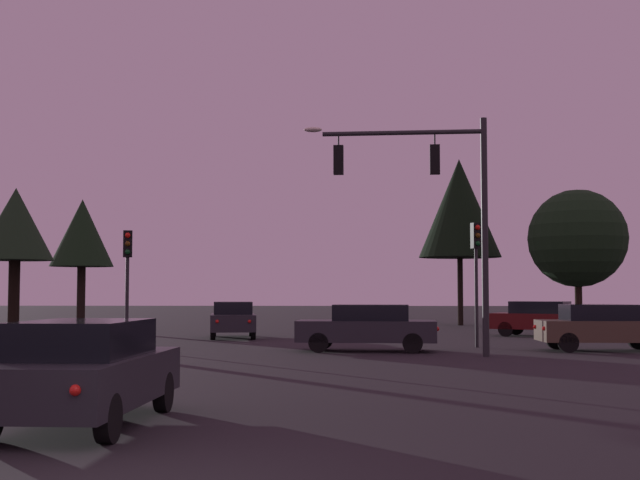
{
  "coord_description": "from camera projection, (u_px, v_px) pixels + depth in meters",
  "views": [
    {
      "loc": [
        1.92,
        -8.31,
        1.94
      ],
      "look_at": [
        0.94,
        19.53,
        3.63
      ],
      "focal_mm": 47.75,
      "sensor_mm": 36.0,
      "label": 1
    }
  ],
  "objects": [
    {
      "name": "ground_plane",
      "position": [
        300.0,
        342.0,
        32.68
      ],
      "size": [
        168.0,
        168.0,
        0.0
      ],
      "primitive_type": "plane",
      "color": "black",
      "rests_on": "ground"
    },
    {
      "name": "traffic_signal_mast_arm",
      "position": [
        435.0,
        192.0,
        25.79
      ],
      "size": [
        5.57,
        0.61,
        7.2
      ],
      "color": "#232326",
      "rests_on": "ground"
    },
    {
      "name": "traffic_light_corner_left",
      "position": [
        476.0,
        259.0,
        29.73
      ],
      "size": [
        0.37,
        0.39,
        4.35
      ],
      "color": "#232326",
      "rests_on": "ground"
    },
    {
      "name": "traffic_light_corner_right",
      "position": [
        127.0,
        265.0,
        28.56
      ],
      "size": [
        0.35,
        0.38,
        4.0
      ],
      "color": "#232326",
      "rests_on": "ground"
    },
    {
      "name": "car_nearside_lane",
      "position": [
        85.0,
        370.0,
        12.32
      ],
      "size": [
        1.91,
        4.47,
        1.52
      ],
      "color": "#232328",
      "rests_on": "ground"
    },
    {
      "name": "car_crossing_left",
      "position": [
        602.0,
        327.0,
        27.8
      ],
      "size": [
        4.24,
        1.86,
        1.52
      ],
      "color": "#473828",
      "rests_on": "ground"
    },
    {
      "name": "car_crossing_right",
      "position": [
        368.0,
        327.0,
        27.68
      ],
      "size": [
        4.67,
        2.16,
        1.52
      ],
      "color": "#232328",
      "rests_on": "ground"
    },
    {
      "name": "car_far_lane",
      "position": [
        543.0,
        318.0,
        36.78
      ],
      "size": [
        4.7,
        3.6,
        1.52
      ],
      "color": "#4C0F0F",
      "rests_on": "ground"
    },
    {
      "name": "car_parked_lot",
      "position": [
        233.0,
        319.0,
        35.6
      ],
      "size": [
        2.38,
        4.27,
        1.52
      ],
      "color": "#232328",
      "rests_on": "ground"
    },
    {
      "name": "tree_behind_sign",
      "position": [
        459.0,
        208.0,
        49.38
      ],
      "size": [
        4.76,
        4.76,
        9.66
      ],
      "color": "black",
      "rests_on": "ground"
    },
    {
      "name": "tree_left_far",
      "position": [
        82.0,
        234.0,
        43.33
      ],
      "size": [
        3.2,
        3.2,
        6.66
      ],
      "color": "black",
      "rests_on": "ground"
    },
    {
      "name": "tree_center_horizon",
      "position": [
        577.0,
        238.0,
        44.5
      ],
      "size": [
        5.13,
        5.13,
        7.3
      ],
      "color": "black",
      "rests_on": "ground"
    },
    {
      "name": "tree_right_cluster",
      "position": [
        15.0,
        226.0,
        32.53
      ],
      "size": [
        2.9,
        2.9,
        5.92
      ],
      "color": "black",
      "rests_on": "ground"
    }
  ]
}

